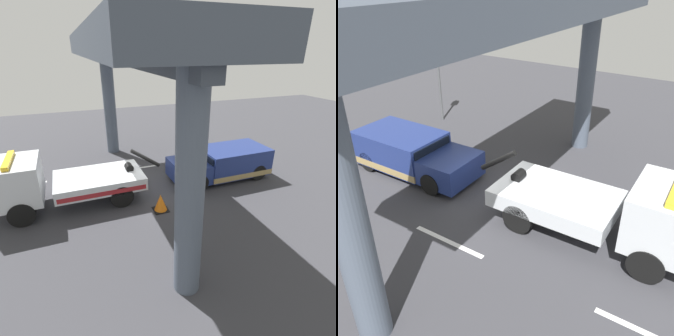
{
  "view_description": "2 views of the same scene",
  "coord_description": "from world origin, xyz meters",
  "views": [
    {
      "loc": [
        3.17,
        11.16,
        6.35
      ],
      "look_at": [
        -0.87,
        0.42,
        1.2
      ],
      "focal_mm": 28.64,
      "sensor_mm": 36.0,
      "label": 1
    },
    {
      "loc": [
        6.2,
        -9.06,
        7.36
      ],
      "look_at": [
        0.23,
        0.22,
        1.3
      ],
      "focal_mm": 39.06,
      "sensor_mm": 36.0,
      "label": 2
    }
  ],
  "objects": [
    {
      "name": "traffic_light_near",
      "position": [
        -6.98,
        4.99,
        3.1
      ],
      "size": [
        0.39,
        0.32,
        4.26
      ],
      "color": "#515456",
      "rests_on": "ground"
    },
    {
      "name": "tow_truck_white",
      "position": [
        4.2,
        0.01,
        1.2
      ],
      "size": [
        7.26,
        2.46,
        2.46
      ],
      "color": "silver",
      "rests_on": "ground"
    },
    {
      "name": "ground_plane",
      "position": [
        0.0,
        0.0,
        -0.05
      ],
      "size": [
        60.0,
        40.0,
        0.1
      ],
      "primitive_type": "cube",
      "color": "#38383D"
    },
    {
      "name": "traffic_cone_orange",
      "position": [
        0.03,
        1.93,
        0.36
      ],
      "size": [
        0.63,
        0.63,
        0.75
      ],
      "color": "orange",
      "rests_on": "ground"
    },
    {
      "name": "towed_van_green",
      "position": [
        -4.15,
        -0.0,
        0.78
      ],
      "size": [
        5.22,
        2.26,
        1.58
      ],
      "color": "navy",
      "rests_on": "ground"
    },
    {
      "name": "overpass_structure",
      "position": [
        0.65,
        0.0,
        6.08
      ],
      "size": [
        3.6,
        13.95,
        6.99
      ],
      "color": "#4C5666",
      "rests_on": "ground"
    },
    {
      "name": "lane_stripe_east",
      "position": [
        6.0,
        -2.68,
        0.0
      ],
      "size": [
        2.6,
        0.16,
        0.01
      ],
      "primitive_type": "cube",
      "color": "silver",
      "rests_on": "ground"
    },
    {
      "name": "lane_stripe_mid",
      "position": [
        0.0,
        -2.68,
        0.0
      ],
      "size": [
        2.6,
        0.16,
        0.01
      ],
      "primitive_type": "cube",
      "color": "silver",
      "rests_on": "ground"
    }
  ]
}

